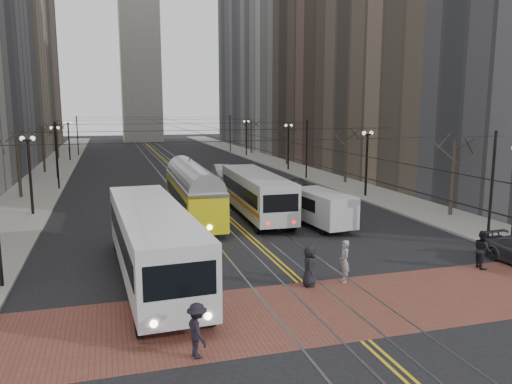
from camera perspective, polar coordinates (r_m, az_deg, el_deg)
ground at (r=24.07m, az=4.24°, el=-9.52°), size 260.00×260.00×0.00m
sidewalk_left at (r=67.06m, az=-22.29°, el=2.19°), size 5.00×140.00×0.15m
sidewalk_right at (r=70.60m, az=2.72°, el=3.24°), size 5.00×140.00×0.15m
crosswalk_band at (r=20.63m, az=8.27°, el=-12.92°), size 25.00×6.00×0.01m
streetcar_rails at (r=67.21m, az=-9.46°, el=2.73°), size 4.80×130.00×0.02m
centre_lines at (r=67.21m, az=-9.46°, el=2.74°), size 0.42×130.00×0.01m
building_left_far at (r=109.32m, az=-26.51°, el=14.98°), size 16.00×20.00×40.00m
building_right_mid at (r=75.74m, az=10.41°, el=16.36°), size 16.00×20.00×34.00m
building_right_midfar at (r=95.97m, az=5.98°, el=20.43°), size 20.00×20.00×52.00m
building_right_far at (r=113.05m, az=0.93°, el=15.74°), size 16.00×20.00×40.00m
lamp_posts at (r=50.91m, az=-7.25°, el=3.80°), size 27.60×57.20×5.60m
street_trees at (r=57.31m, az=-8.31°, el=4.41°), size 31.68×53.28×5.60m
trolley_wires at (r=56.82m, az=-8.28°, el=5.35°), size 25.96×120.00×6.60m
transit_bus at (r=23.38m, az=-11.76°, el=-5.91°), size 3.51×13.75×3.41m
streetcar at (r=35.90m, az=-7.23°, el=-0.63°), size 2.65×13.16×3.09m
rear_bus at (r=36.35m, az=-0.02°, el=-0.37°), size 3.04×12.24×3.17m
cargo_van at (r=33.21m, az=7.65°, el=-2.07°), size 2.62×5.65×2.42m
sedan_grey at (r=47.04m, az=4.93°, el=0.75°), size 2.16×4.13×1.34m
sedan_silver at (r=56.10m, az=-3.89°, el=2.32°), size 1.97×4.92×1.59m
pedestrian_a at (r=22.53m, az=6.11°, el=-8.40°), size 0.84×1.04×1.84m
pedestrian_b at (r=23.20m, az=10.05°, el=-7.81°), size 0.58×0.78×1.96m
pedestrian_c at (r=27.23m, az=24.44°, el=-5.99°), size 0.92×1.07×1.90m
pedestrian_d at (r=16.49m, az=-6.73°, el=-15.44°), size 0.87×1.27×1.80m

